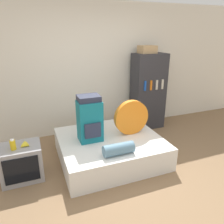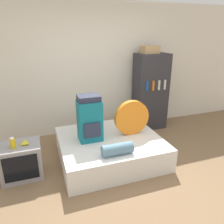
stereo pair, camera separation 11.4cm
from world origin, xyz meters
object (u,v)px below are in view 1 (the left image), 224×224
tent_bag (131,117)px  bookshelf (148,92)px  sleeping_roll (119,149)px  backpack (90,119)px  television (22,162)px  canister (13,145)px  cardboard_box (147,49)px

tent_bag → bookshelf: bookshelf is taller
tent_bag → sleeping_roll: tent_bag is taller
tent_bag → bookshelf: bearing=47.6°
backpack → television: (-1.06, -0.10, -0.48)m
tent_bag → sleeping_roll: (-0.46, -0.55, -0.21)m
canister → sleeping_roll: bearing=-17.1°
television → canister: canister is taller
sleeping_roll → cardboard_box: bearing=50.3°
television → cardboard_box: 3.11m
sleeping_roll → television: sleeping_roll is taller
tent_bag → television: tent_bag is taller
backpack → cardboard_box: 2.00m
tent_bag → cardboard_box: bearing=50.3°
television → canister: bearing=-140.4°
backpack → bookshelf: bearing=30.0°
tent_bag → sleeping_roll: 0.75m
television → bookshelf: bookshelf is taller
sleeping_roll → television: (-1.31, 0.48, -0.21)m
bookshelf → sleeping_roll: bearing=-131.5°
tent_bag → cardboard_box: size_ratio=1.80×
backpack → sleeping_roll: (0.25, -0.59, -0.28)m
tent_bag → television: (-1.77, -0.07, -0.42)m
television → canister: 0.35m
backpack → television: bearing=-174.5°
backpack → tent_bag: 0.71m
sleeping_roll → cardboard_box: 2.31m
sleeping_roll → canister: (-1.38, 0.43, 0.13)m
sleeping_roll → television: size_ratio=0.80×
backpack → canister: bearing=-172.0°
canister → television: bearing=39.6°
sleeping_roll → bookshelf: bearing=48.5°
backpack → cardboard_box: (1.50, 0.92, 0.95)m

